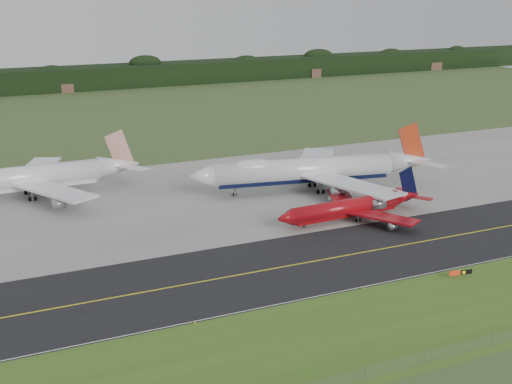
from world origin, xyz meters
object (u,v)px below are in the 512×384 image
object	(u,v)px
jet_ba_747	(312,170)
taxiway_sign	(461,273)
jet_star_tail	(28,178)
jet_red_737	(353,207)

from	to	relation	value
jet_ba_747	taxiway_sign	world-z (taller)	jet_ba_747
taxiway_sign	jet_star_tail	bearing A→B (deg)	126.52
jet_ba_747	jet_red_737	size ratio (longest dim) A/B	1.69
jet_red_737	jet_star_tail	xyz separation A→B (m)	(-69.63, 53.05, 2.36)
jet_ba_747	jet_red_737	xyz separation A→B (m)	(-3.25, -26.52, -2.96)
jet_ba_747	taxiway_sign	distance (m)	67.13
jet_red_737	jet_star_tail	world-z (taller)	jet_star_tail
jet_star_tail	jet_ba_747	bearing A→B (deg)	-20.00
jet_red_737	jet_ba_747	bearing A→B (deg)	83.02
jet_ba_747	jet_star_tail	distance (m)	77.56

